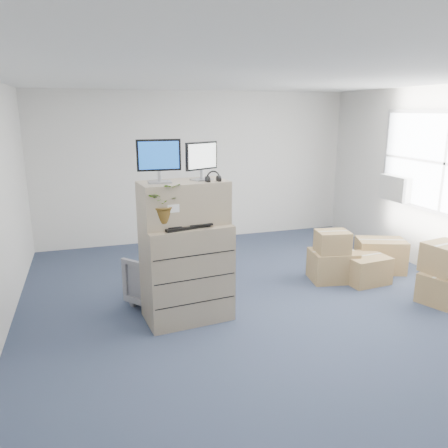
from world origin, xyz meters
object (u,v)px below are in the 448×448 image
at_px(monitor_right, 202,159).
at_px(keyboard, 187,226).
at_px(office_chair, 163,276).
at_px(monitor_left, 159,159).
at_px(water_bottle, 186,210).
at_px(potted_plant, 163,208).
at_px(filing_cabinet_lower, 187,272).

bearing_deg(monitor_right, keyboard, -167.57).
bearing_deg(keyboard, office_chair, 95.56).
relative_size(monitor_left, monitor_right, 1.11).
distance_m(water_bottle, office_chair, 1.05).
relative_size(monitor_left, potted_plant, 0.94).
height_order(monitor_right, water_bottle, monitor_right).
height_order(filing_cabinet_lower, potted_plant, potted_plant).
distance_m(monitor_left, potted_plant, 0.55).
xyz_separation_m(filing_cabinet_lower, keyboard, (-0.01, -0.11, 0.60)).
bearing_deg(potted_plant, monitor_left, 90.24).
height_order(water_bottle, office_chair, water_bottle).
bearing_deg(monitor_right, potted_plant, 176.09).
distance_m(filing_cabinet_lower, keyboard, 0.61).
height_order(monitor_left, water_bottle, monitor_left).
relative_size(water_bottle, office_chair, 0.42).
distance_m(monitor_left, water_bottle, 0.68).
relative_size(monitor_left, keyboard, 0.83).
height_order(monitor_left, potted_plant, monitor_left).
relative_size(monitor_left, water_bottle, 1.54).
bearing_deg(water_bottle, keyboard, -99.22).
distance_m(filing_cabinet_lower, monitor_left, 1.38).
distance_m(monitor_right, office_chair, 1.64).
height_order(monitor_right, potted_plant, monitor_right).
bearing_deg(potted_plant, monitor_right, 21.35).
xyz_separation_m(water_bottle, office_chair, (-0.24, 0.38, -0.95)).
distance_m(monitor_right, water_bottle, 0.62).
distance_m(filing_cabinet_lower, potted_plant, 0.88).
bearing_deg(potted_plant, filing_cabinet_lower, 24.44).
xyz_separation_m(water_bottle, potted_plant, (-0.30, -0.21, 0.09)).
distance_m(filing_cabinet_lower, monitor_right, 1.35).
distance_m(potted_plant, office_chair, 1.19).
distance_m(monitor_right, potted_plant, 0.73).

